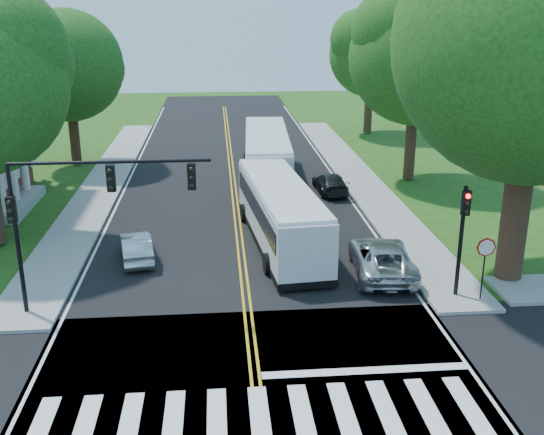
{
  "coord_description": "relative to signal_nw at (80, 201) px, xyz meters",
  "views": [
    {
      "loc": [
        -0.99,
        -15.51,
        10.94
      ],
      "look_at": [
        1.26,
        9.9,
        2.4
      ],
      "focal_mm": 42.0,
      "sensor_mm": 36.0,
      "label": 1
    }
  ],
  "objects": [
    {
      "name": "sidewalk_nw",
      "position": [
        -2.44,
        18.57,
        -4.3
      ],
      "size": [
        2.6,
        40.0,
        0.15
      ],
      "primitive_type": "cube",
      "color": "gray",
      "rests_on": "ground"
    },
    {
      "name": "edge_line_e",
      "position": [
        12.66,
        15.57,
        -4.36
      ],
      "size": [
        0.12,
        70.0,
        0.01
      ],
      "primitive_type": "cube",
      "color": "silver",
      "rests_on": "road"
    },
    {
      "name": "stop_sign",
      "position": [
        14.86,
        -0.45,
        -2.35
      ],
      "size": [
        0.76,
        0.08,
        2.53
      ],
      "color": "black",
      "rests_on": "ground"
    },
    {
      "name": "crosswalk",
      "position": [
        5.86,
        -6.93,
        -4.36
      ],
      "size": [
        12.6,
        3.0,
        0.01
      ],
      "primitive_type": "cube",
      "color": "silver",
      "rests_on": "road"
    },
    {
      "name": "hatchback",
      "position": [
        1.14,
        5.14,
        -3.76
      ],
      "size": [
        1.95,
        3.87,
        1.22
      ],
      "primitive_type": "imported",
      "rotation": [
        0.0,
        0.0,
        3.33
      ],
      "color": "#B6B8BD",
      "rests_on": "road"
    },
    {
      "name": "bus_lead",
      "position": [
        7.8,
        6.63,
        -2.81
      ],
      "size": [
        3.57,
        11.58,
        2.95
      ],
      "rotation": [
        0.0,
        0.0,
        3.24
      ],
      "color": "silver",
      "rests_on": "road"
    },
    {
      "name": "tree_east_far",
      "position": [
        18.36,
        33.57,
        2.48
      ],
      "size": [
        7.2,
        7.2,
        10.34
      ],
      "color": "#352415",
      "rests_on": "ground"
    },
    {
      "name": "ground",
      "position": [
        5.86,
        -6.43,
        -4.38
      ],
      "size": [
        140.0,
        140.0,
        0.0
      ],
      "primitive_type": "plane",
      "color": "#1B4912",
      "rests_on": "ground"
    },
    {
      "name": "cross_road",
      "position": [
        5.86,
        -6.43,
        -4.37
      ],
      "size": [
        60.0,
        12.0,
        0.01
      ],
      "primitive_type": "cube",
      "color": "black",
      "rests_on": "ground"
    },
    {
      "name": "signal_nw",
      "position": [
        0.0,
        0.0,
        0.0
      ],
      "size": [
        7.15,
        0.46,
        5.66
      ],
      "color": "black",
      "rests_on": "ground"
    },
    {
      "name": "tree_east_mid",
      "position": [
        17.36,
        17.57,
        3.48
      ],
      "size": [
        8.4,
        8.4,
        11.93
      ],
      "color": "#352415",
      "rests_on": "ground"
    },
    {
      "name": "tree_west_far",
      "position": [
        -5.14,
        23.57,
        2.62
      ],
      "size": [
        7.6,
        7.6,
        10.67
      ],
      "color": "#352415",
      "rests_on": "ground"
    },
    {
      "name": "dark_sedan",
      "position": [
        11.73,
        15.13,
        -3.77
      ],
      "size": [
        1.82,
        4.16,
        1.19
      ],
      "primitive_type": "imported",
      "rotation": [
        0.0,
        0.0,
        3.18
      ],
      "color": "black",
      "rests_on": "road"
    },
    {
      "name": "signal_ne",
      "position": [
        14.06,
        0.01,
        -1.41
      ],
      "size": [
        0.3,
        0.46,
        4.4
      ],
      "color": "black",
      "rests_on": "ground"
    },
    {
      "name": "bus_follow",
      "position": [
        8.07,
        18.0,
        -2.67
      ],
      "size": [
        3.5,
        12.58,
        3.22
      ],
      "rotation": [
        0.0,
        0.0,
        3.09
      ],
      "color": "silver",
      "rests_on": "road"
    },
    {
      "name": "suv",
      "position": [
        11.73,
        2.62,
        -3.64
      ],
      "size": [
        2.87,
        5.42,
        1.45
      ],
      "primitive_type": "imported",
      "rotation": [
        0.0,
        0.0,
        3.05
      ],
      "color": "#B0B3B7",
      "rests_on": "road"
    },
    {
      "name": "road",
      "position": [
        5.86,
        11.57,
        -4.37
      ],
      "size": [
        14.0,
        96.0,
        0.01
      ],
      "primitive_type": "cube",
      "color": "black",
      "rests_on": "ground"
    },
    {
      "name": "stop_bar",
      "position": [
        9.36,
        -4.83,
        -4.36
      ],
      "size": [
        6.6,
        0.4,
        0.01
      ],
      "primitive_type": "cube",
      "color": "silver",
      "rests_on": "road"
    },
    {
      "name": "sidewalk_ne",
      "position": [
        14.16,
        18.57,
        -4.3
      ],
      "size": [
        2.6,
        40.0,
        0.15
      ],
      "primitive_type": "cube",
      "color": "gray",
      "rests_on": "ground"
    },
    {
      "name": "tree_ne_big",
      "position": [
        16.86,
        1.57,
        5.24
      ],
      "size": [
        10.8,
        10.8,
        14.91
      ],
      "color": "#352415",
      "rests_on": "ground"
    },
    {
      "name": "center_line",
      "position": [
        5.86,
        15.57,
        -4.36
      ],
      "size": [
        0.36,
        70.0,
        0.01
      ],
      "primitive_type": "cube",
      "color": "gold",
      "rests_on": "road"
    },
    {
      "name": "edge_line_w",
      "position": [
        -0.94,
        15.57,
        -4.36
      ],
      "size": [
        0.12,
        70.0,
        0.01
      ],
      "primitive_type": "cube",
      "color": "silver",
      "rests_on": "road"
    }
  ]
}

